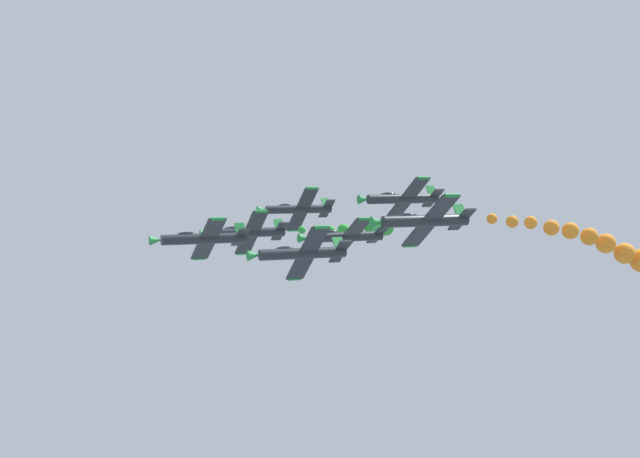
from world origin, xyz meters
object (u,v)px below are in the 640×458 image
(airplane_right_inner, at_px, (246,232))
(airplane_trailing, at_px, (298,209))
(airplane_lead, at_px, (202,239))
(airplane_right_outer, at_px, (424,221))
(airplane_left_outer, at_px, (344,237))
(airplane_high_slot, at_px, (402,199))
(airplane_left_inner, at_px, (301,253))

(airplane_right_inner, xyz_separation_m, airplane_trailing, (8.21, -9.59, 2.23))
(airplane_lead, relative_size, airplane_trailing, 1.00)
(airplane_lead, distance_m, airplane_right_outer, 23.82)
(airplane_right_outer, height_order, airplane_trailing, airplane_trailing)
(airplane_left_outer, bearing_deg, airplane_right_outer, -177.13)
(airplane_high_slot, bearing_deg, airplane_trailing, 23.15)
(airplane_lead, xyz_separation_m, airplane_right_outer, (-16.28, -17.22, 2.39))
(airplane_left_inner, bearing_deg, airplane_lead, 41.15)
(airplane_right_inner, distance_m, airplane_trailing, 12.83)
(airplane_lead, bearing_deg, airplane_trailing, -46.56)
(airplane_left_inner, height_order, airplane_right_inner, airplane_right_inner)
(airplane_left_inner, xyz_separation_m, airplane_trailing, (24.71, -9.05, 3.17))
(airplane_left_outer, xyz_separation_m, airplane_right_outer, (-16.42, -0.82, 2.69))
(airplane_lead, relative_size, airplane_left_outer, 1.00)
(airplane_right_inner, bearing_deg, airplane_high_slot, -115.29)
(airplane_trailing, bearing_deg, airplane_lead, 133.44)
(airplane_left_inner, distance_m, airplane_left_outer, 12.51)
(airplane_left_inner, relative_size, airplane_right_inner, 1.00)
(airplane_right_inner, relative_size, airplane_right_outer, 1.00)
(airplane_high_slot, bearing_deg, airplane_lead, 89.78)
(airplane_left_inner, distance_m, airplane_trailing, 26.51)
(airplane_left_inner, distance_m, airplane_right_inner, 16.54)
(airplane_lead, height_order, airplane_right_outer, airplane_right_outer)
(airplane_lead, height_order, airplane_trailing, airplane_trailing)
(airplane_left_inner, xyz_separation_m, airplane_right_outer, (-7.45, -9.50, 3.41))
(airplane_lead, xyz_separation_m, airplane_high_slot, (-0.09, -23.60, 3.91))
(airplane_left_outer, distance_m, airplane_high_slot, 8.34)
(airplane_left_inner, bearing_deg, airplane_left_outer, -44.05)
(airplane_trailing, bearing_deg, airplane_left_inner, 159.88)
(airplane_right_outer, distance_m, airplane_trailing, 32.16)
(airplane_lead, bearing_deg, airplane_left_inner, -138.85)
(airplane_lead, xyz_separation_m, airplane_left_inner, (-8.83, -7.72, -1.02))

